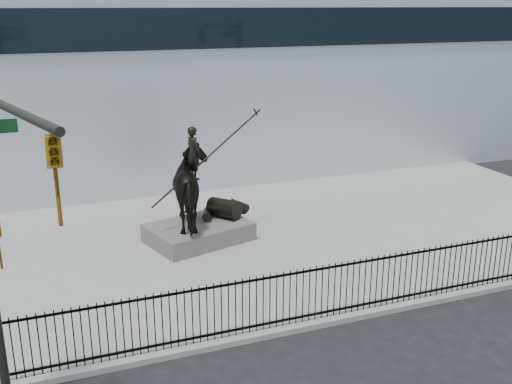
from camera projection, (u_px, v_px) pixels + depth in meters
name	position (u px, v px, depth m)	size (l,w,h in m)	color
ground	(325.00, 352.00, 14.27)	(120.00, 120.00, 0.00)	black
plaza	(231.00, 244.00, 20.48)	(30.00, 12.00, 0.15)	gray
building	(148.00, 74.00, 30.72)	(44.00, 14.00, 9.00)	white
picket_fence	(304.00, 295.00, 15.11)	(22.10, 0.10, 1.50)	black
statue_plinth	(199.00, 232.00, 20.51)	(3.28, 2.25, 0.61)	#585551
equestrian_statue	(199.00, 187.00, 20.07)	(4.06, 3.10, 3.56)	black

